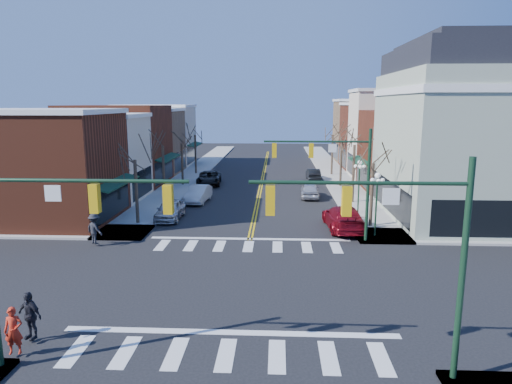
# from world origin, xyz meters

# --- Properties ---
(ground) EXTENTS (160.00, 160.00, 0.00)m
(ground) POSITION_xyz_m (0.00, 0.00, 0.00)
(ground) COLOR black
(ground) RESTS_ON ground
(sidewalk_left) EXTENTS (3.50, 70.00, 0.15)m
(sidewalk_left) POSITION_xyz_m (-8.75, 20.00, 0.07)
(sidewalk_left) COLOR #9E9B93
(sidewalk_left) RESTS_ON ground
(sidewalk_right) EXTENTS (3.50, 70.00, 0.15)m
(sidewalk_right) POSITION_xyz_m (8.75, 20.00, 0.07)
(sidewalk_right) COLOR #9E9B93
(sidewalk_right) RESTS_ON ground
(bldg_left_brick_a) EXTENTS (10.00, 8.50, 8.00)m
(bldg_left_brick_a) POSITION_xyz_m (-15.50, 11.75, 4.00)
(bldg_left_brick_a) COLOR #602717
(bldg_left_brick_a) RESTS_ON ground
(bldg_left_stucco_a) EXTENTS (10.00, 7.00, 7.50)m
(bldg_left_stucco_a) POSITION_xyz_m (-15.50, 19.50, 3.75)
(bldg_left_stucco_a) COLOR beige
(bldg_left_stucco_a) RESTS_ON ground
(bldg_left_brick_b) EXTENTS (10.00, 9.00, 8.50)m
(bldg_left_brick_b) POSITION_xyz_m (-15.50, 27.50, 4.25)
(bldg_left_brick_b) COLOR #602717
(bldg_left_brick_b) RESTS_ON ground
(bldg_left_tan) EXTENTS (10.00, 7.50, 7.80)m
(bldg_left_tan) POSITION_xyz_m (-15.50, 35.75, 3.90)
(bldg_left_tan) COLOR #8F6F4F
(bldg_left_tan) RESTS_ON ground
(bldg_left_stucco_b) EXTENTS (10.00, 8.00, 8.20)m
(bldg_left_stucco_b) POSITION_xyz_m (-15.50, 43.50, 4.10)
(bldg_left_stucco_b) COLOR beige
(bldg_left_stucco_b) RESTS_ON ground
(bldg_right_brick_a) EXTENTS (10.00, 8.50, 8.00)m
(bldg_right_brick_a) POSITION_xyz_m (15.50, 25.75, 4.00)
(bldg_right_brick_a) COLOR #602717
(bldg_right_brick_a) RESTS_ON ground
(bldg_right_stucco) EXTENTS (10.00, 7.00, 10.00)m
(bldg_right_stucco) POSITION_xyz_m (15.50, 33.50, 5.00)
(bldg_right_stucco) COLOR beige
(bldg_right_stucco) RESTS_ON ground
(bldg_right_brick_b) EXTENTS (10.00, 8.00, 8.50)m
(bldg_right_brick_b) POSITION_xyz_m (15.50, 41.00, 4.25)
(bldg_right_brick_b) COLOR #602717
(bldg_right_brick_b) RESTS_ON ground
(bldg_right_tan) EXTENTS (10.00, 8.00, 9.00)m
(bldg_right_tan) POSITION_xyz_m (15.50, 49.00, 4.50)
(bldg_right_tan) COLOR #8F6F4F
(bldg_right_tan) RESTS_ON ground
(victorian_corner) EXTENTS (12.25, 14.25, 13.30)m
(victorian_corner) POSITION_xyz_m (16.50, 14.50, 6.66)
(victorian_corner) COLOR #9BA791
(victorian_corner) RESTS_ON ground
(traffic_mast_near_left) EXTENTS (6.60, 0.28, 7.20)m
(traffic_mast_near_left) POSITION_xyz_m (-5.55, -7.40, 4.71)
(traffic_mast_near_left) COLOR #14331E
(traffic_mast_near_left) RESTS_ON ground
(traffic_mast_near_right) EXTENTS (6.60, 0.28, 7.20)m
(traffic_mast_near_right) POSITION_xyz_m (5.55, -7.40, 4.71)
(traffic_mast_near_right) COLOR #14331E
(traffic_mast_near_right) RESTS_ON ground
(traffic_mast_far_right) EXTENTS (6.60, 0.28, 7.20)m
(traffic_mast_far_right) POSITION_xyz_m (5.55, 7.40, 4.71)
(traffic_mast_far_right) COLOR #14331E
(traffic_mast_far_right) RESTS_ON ground
(lamppost_corner) EXTENTS (0.36, 0.36, 4.33)m
(lamppost_corner) POSITION_xyz_m (8.20, 8.50, 2.96)
(lamppost_corner) COLOR #14331E
(lamppost_corner) RESTS_ON ground
(lamppost_midblock) EXTENTS (0.36, 0.36, 4.33)m
(lamppost_midblock) POSITION_xyz_m (8.20, 15.00, 2.96)
(lamppost_midblock) COLOR #14331E
(lamppost_midblock) RESTS_ON ground
(tree_left_a) EXTENTS (0.24, 0.24, 4.76)m
(tree_left_a) POSITION_xyz_m (-8.40, 11.00, 2.38)
(tree_left_a) COLOR #382B21
(tree_left_a) RESTS_ON ground
(tree_left_b) EXTENTS (0.24, 0.24, 5.04)m
(tree_left_b) POSITION_xyz_m (-8.40, 19.00, 2.52)
(tree_left_b) COLOR #382B21
(tree_left_b) RESTS_ON ground
(tree_left_c) EXTENTS (0.24, 0.24, 4.55)m
(tree_left_c) POSITION_xyz_m (-8.40, 27.00, 2.27)
(tree_left_c) COLOR #382B21
(tree_left_c) RESTS_ON ground
(tree_left_d) EXTENTS (0.24, 0.24, 4.90)m
(tree_left_d) POSITION_xyz_m (-8.40, 35.00, 2.45)
(tree_left_d) COLOR #382B21
(tree_left_d) RESTS_ON ground
(tree_right_a) EXTENTS (0.24, 0.24, 4.62)m
(tree_right_a) POSITION_xyz_m (8.40, 11.00, 2.31)
(tree_right_a) COLOR #382B21
(tree_right_a) RESTS_ON ground
(tree_right_b) EXTENTS (0.24, 0.24, 5.18)m
(tree_right_b) POSITION_xyz_m (8.40, 19.00, 2.59)
(tree_right_b) COLOR #382B21
(tree_right_b) RESTS_ON ground
(tree_right_c) EXTENTS (0.24, 0.24, 4.83)m
(tree_right_c) POSITION_xyz_m (8.40, 27.00, 2.42)
(tree_right_c) COLOR #382B21
(tree_right_c) RESTS_ON ground
(tree_right_d) EXTENTS (0.24, 0.24, 4.97)m
(tree_right_d) POSITION_xyz_m (8.40, 35.00, 2.48)
(tree_right_d) COLOR #382B21
(tree_right_d) RESTS_ON ground
(car_left_near) EXTENTS (1.78, 4.38, 1.49)m
(car_left_near) POSITION_xyz_m (-6.40, 12.67, 0.74)
(car_left_near) COLOR silver
(car_left_near) RESTS_ON ground
(car_left_mid) EXTENTS (1.94, 4.60, 1.48)m
(car_left_mid) POSITION_xyz_m (-5.30, 18.87, 0.74)
(car_left_mid) COLOR silver
(car_left_mid) RESTS_ON ground
(car_left_far) EXTENTS (2.84, 5.47, 1.47)m
(car_left_far) POSITION_xyz_m (-5.66, 27.64, 0.74)
(car_left_far) COLOR black
(car_left_far) RESTS_ON ground
(car_right_near) EXTENTS (2.67, 5.88, 1.67)m
(car_right_near) POSITION_xyz_m (6.40, 10.43, 0.83)
(car_right_near) COLOR maroon
(car_right_near) RESTS_ON ground
(car_right_mid) EXTENTS (1.83, 4.23, 1.42)m
(car_right_mid) POSITION_xyz_m (4.80, 21.26, 0.71)
(car_right_mid) COLOR silver
(car_right_mid) RESTS_ON ground
(car_right_far) EXTENTS (1.53, 4.06, 1.32)m
(car_right_far) POSITION_xyz_m (5.87, 31.37, 0.66)
(car_right_far) COLOR black
(car_right_far) RESTS_ON ground
(pedestrian_red_a) EXTENTS (0.69, 0.52, 1.69)m
(pedestrian_red_a) POSITION_xyz_m (-7.30, -6.69, 1.00)
(pedestrian_red_a) COLOR red
(pedestrian_red_a) RESTS_ON sidewalk_left
(pedestrian_dark_a) EXTENTS (1.15, 0.79, 1.82)m
(pedestrian_dark_a) POSITION_xyz_m (-7.30, -5.65, 1.06)
(pedestrian_dark_a) COLOR black
(pedestrian_dark_a) RESTS_ON sidewalk_left
(pedestrian_dark_b) EXTENTS (1.43, 1.26, 1.93)m
(pedestrian_dark_b) POSITION_xyz_m (-9.49, 5.84, 1.11)
(pedestrian_dark_b) COLOR black
(pedestrian_dark_b) RESTS_ON sidewalk_left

